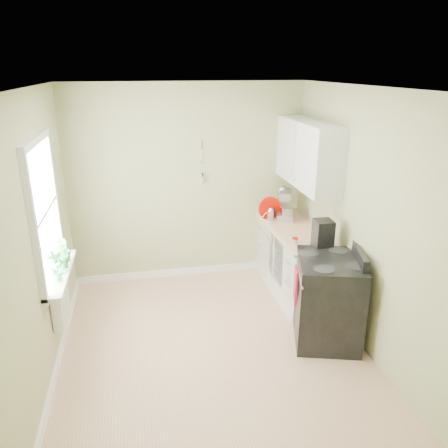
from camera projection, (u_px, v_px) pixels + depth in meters
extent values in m
cube|color=tan|center=(212.00, 346.00, 4.77)|extent=(3.20, 3.60, 0.02)
cube|color=white|center=(209.00, 86.00, 3.84)|extent=(3.20, 3.60, 0.02)
cube|color=tan|center=(188.00, 184.00, 5.97)|extent=(3.20, 0.02, 2.70)
cube|color=tan|center=(38.00, 243.00, 4.01)|extent=(0.02, 3.60, 2.70)
cube|color=tan|center=(360.00, 220.00, 4.61)|extent=(0.02, 3.60, 2.70)
cube|color=white|center=(295.00, 262.00, 5.78)|extent=(0.60, 1.60, 0.87)
cube|color=#D8AE84|center=(296.00, 230.00, 5.63)|extent=(0.64, 1.60, 0.04)
cube|color=white|center=(308.00, 154.00, 5.42)|extent=(0.35, 1.40, 0.80)
cube|color=white|center=(43.00, 212.00, 4.22)|extent=(0.02, 1.00, 1.30)
cube|color=white|center=(35.00, 141.00, 3.99)|extent=(0.06, 1.14, 0.07)
cube|color=white|center=(55.00, 275.00, 4.46)|extent=(0.06, 1.14, 0.07)
cube|color=white|center=(45.00, 212.00, 4.22)|extent=(0.04, 1.00, 0.04)
cube|color=white|center=(61.00, 273.00, 4.46)|extent=(0.18, 1.14, 0.04)
cube|color=white|center=(61.00, 304.00, 4.52)|extent=(0.12, 0.50, 0.35)
cylinder|color=#D8AE84|center=(202.00, 146.00, 5.80)|extent=(0.02, 0.02, 0.10)
cylinder|color=silver|center=(202.00, 155.00, 5.84)|extent=(0.01, 0.01, 0.16)
cylinder|color=silver|center=(203.00, 179.00, 5.96)|extent=(0.01, 0.14, 0.14)
cube|color=black|center=(328.00, 301.00, 4.76)|extent=(0.86, 0.94, 0.93)
cube|color=black|center=(332.00, 261.00, 4.59)|extent=(0.86, 0.94, 0.03)
cube|color=black|center=(358.00, 253.00, 4.63)|extent=(0.28, 0.77, 0.14)
cylinder|color=#B2B2B7|center=(300.00, 274.00, 4.57)|extent=(0.21, 0.62, 0.02)
cube|color=#B21429|center=(295.00, 285.00, 4.73)|extent=(0.08, 0.22, 0.39)
cube|color=#B2B2B7|center=(285.00, 215.00, 5.97)|extent=(0.31, 0.38, 0.09)
cube|color=#B2B2B7|center=(282.00, 202.00, 6.04)|extent=(0.15, 0.12, 0.24)
cube|color=#B2B2B7|center=(285.00, 195.00, 5.89)|extent=(0.25, 0.35, 0.11)
sphere|color=#B2B2B7|center=(283.00, 190.00, 5.99)|extent=(0.13, 0.13, 0.13)
cylinder|color=silver|center=(287.00, 212.00, 5.89)|extent=(0.18, 0.18, 0.15)
cylinder|color=silver|center=(270.00, 215.00, 5.88)|extent=(0.10, 0.10, 0.14)
cone|color=silver|center=(270.00, 209.00, 5.85)|extent=(0.10, 0.10, 0.04)
cylinder|color=silver|center=(265.00, 214.00, 5.86)|extent=(0.10, 0.05, 0.07)
cube|color=black|center=(323.00, 235.00, 4.92)|extent=(0.21, 0.23, 0.35)
cylinder|color=black|center=(320.00, 243.00, 4.95)|extent=(0.11, 0.11, 0.12)
cylinder|color=#A10A00|center=(270.00, 208.00, 5.89)|extent=(0.32, 0.10, 0.32)
cylinder|color=#AAA589|center=(295.00, 241.00, 5.11)|extent=(0.07, 0.07, 0.07)
cylinder|color=#A10A00|center=(295.00, 238.00, 5.09)|extent=(0.07, 0.07, 0.01)
imported|color=#307930|center=(56.00, 266.00, 4.20)|extent=(0.19, 0.20, 0.32)
imported|color=#307930|center=(61.00, 254.00, 4.50)|extent=(0.21, 0.22, 0.31)
imported|color=#307930|center=(63.00, 249.00, 4.66)|extent=(0.18, 0.18, 0.27)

